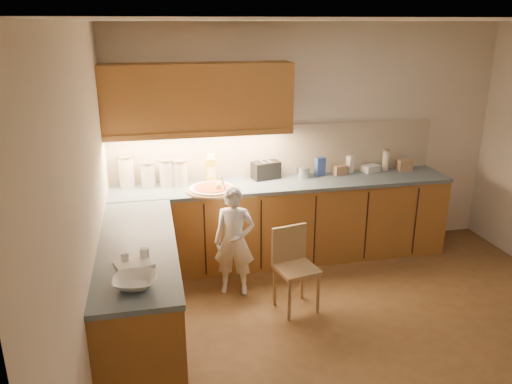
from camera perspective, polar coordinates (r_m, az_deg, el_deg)
room at (r=3.90m, az=15.45°, el=4.65°), size 4.54×4.50×2.62m
l_counter at (r=5.14m, az=-1.46°, el=-5.63°), size 3.77×2.62×0.92m
backsplash at (r=5.69m, az=2.51°, el=4.79°), size 3.75×0.02×0.58m
upper_cabinets at (r=5.25m, az=-6.64°, el=10.61°), size 1.95×0.36×0.73m
pizza_on_board at (r=5.20m, az=-5.01°, el=0.31°), size 0.53×0.53×0.21m
child at (r=4.92m, az=-2.48°, el=-5.63°), size 0.46×0.36×1.10m
wooden_chair at (r=4.73m, az=4.31°, el=-8.01°), size 0.42×0.42×0.79m
mixing_bowl at (r=3.46m, az=-13.65°, el=-9.93°), size 0.33×0.33×0.07m
canister_a at (r=5.46m, az=-14.59°, el=2.31°), size 0.17×0.17×0.34m
canister_b at (r=5.42m, az=-12.25°, el=1.99°), size 0.16×0.16×0.27m
canister_c at (r=5.40m, az=-10.18°, el=2.19°), size 0.16×0.16×0.30m
canister_d at (r=5.41m, az=-8.73°, el=2.24°), size 0.17×0.17×0.28m
oil_jug at (r=5.43m, az=-5.14°, el=2.51°), size 0.13×0.11×0.32m
toaster at (r=5.59m, az=1.13°, el=2.52°), size 0.33×0.24×0.20m
steel_pot at (r=5.67m, az=5.40°, el=2.29°), size 0.16×0.16×0.12m
blue_box at (r=5.75m, az=7.34°, el=2.91°), size 0.12×0.09×0.21m
card_box_a at (r=5.84m, az=9.56°, el=2.51°), size 0.16×0.13×0.11m
white_bottle at (r=5.91m, az=10.69°, el=3.12°), size 0.09×0.09×0.20m
flat_pack at (r=6.02m, az=12.95°, el=2.65°), size 0.23×0.19×0.08m
tall_jar at (r=6.09m, az=14.60°, el=3.56°), size 0.08×0.08×0.25m
card_box_b at (r=6.18m, az=16.59°, el=2.98°), size 0.16×0.13×0.12m
dough_cloth at (r=3.75m, az=-13.79°, el=-7.96°), size 0.31×0.27×0.02m
spice_jar_a at (r=3.79m, az=-14.76°, el=-7.29°), size 0.07×0.07×0.08m
spice_jar_b at (r=3.80m, az=-12.63°, el=-6.92°), size 0.07×0.07×0.09m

